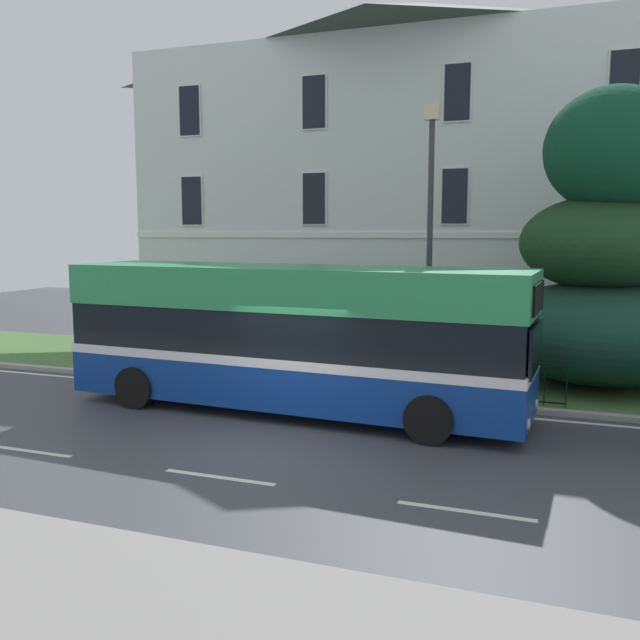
% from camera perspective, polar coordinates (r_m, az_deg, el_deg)
% --- Properties ---
extents(ground_plane, '(60.00, 56.00, 0.18)m').
position_cam_1_polar(ground_plane, '(13.89, -3.00, -9.41)').
color(ground_plane, '#3F4148').
extents(georgian_townhouse, '(19.77, 10.49, 12.79)m').
position_cam_1_polar(georgian_townhouse, '(28.20, 8.01, 12.56)').
color(georgian_townhouse, silver).
rests_on(georgian_townhouse, ground_plane).
extents(iron_verge_railing, '(12.06, 0.04, 0.97)m').
position_cam_1_polar(iron_verge_railing, '(17.07, -0.59, -3.99)').
color(iron_verge_railing, black).
rests_on(iron_verge_railing, ground_plane).
extents(evergreen_tree, '(5.72, 5.72, 7.44)m').
position_cam_1_polar(evergreen_tree, '(18.71, 22.68, 3.70)').
color(evergreen_tree, '#423328').
rests_on(evergreen_tree, ground_plane).
extents(single_decker_bus, '(10.51, 3.08, 3.25)m').
position_cam_1_polar(single_decker_bus, '(15.05, -2.29, -1.34)').
color(single_decker_bus, navy).
rests_on(single_decker_bus, ground_plane).
extents(street_lamp_post, '(0.36, 0.24, 6.93)m').
position_cam_1_polar(street_lamp_post, '(17.04, 9.26, 7.60)').
color(street_lamp_post, '#333338').
rests_on(street_lamp_post, ground_plane).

